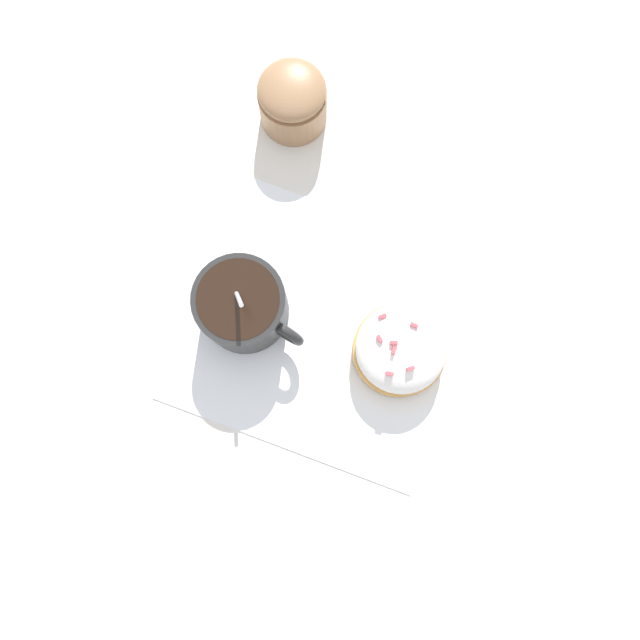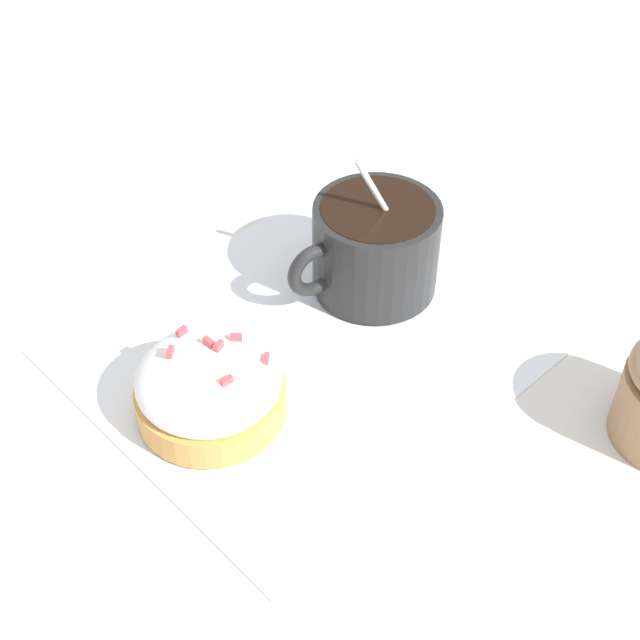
{
  "view_description": "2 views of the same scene",
  "coord_description": "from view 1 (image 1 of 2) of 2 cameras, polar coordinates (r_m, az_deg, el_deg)",
  "views": [
    {
      "loc": [
        -0.02,
        0.09,
        0.61
      ],
      "look_at": [
        0.0,
        -0.0,
        0.04
      ],
      "focal_mm": 35.0,
      "sensor_mm": 36.0,
      "label": 1
    },
    {
      "loc": [
        -0.29,
        -0.29,
        0.41
      ],
      "look_at": [
        0.0,
        -0.02,
        0.04
      ],
      "focal_mm": 50.0,
      "sensor_mm": 36.0,
      "label": 2
    }
  ],
  "objects": [
    {
      "name": "ground_plane",
      "position": [
        0.62,
        0.32,
        -0.8
      ],
      "size": [
        3.0,
        3.0,
        0.0
      ],
      "primitive_type": "plane",
      "color": "silver"
    },
    {
      "name": "paper_napkin",
      "position": [
        0.62,
        0.33,
        -0.78
      ],
      "size": [
        0.28,
        0.25,
        0.0
      ],
      "color": "white",
      "rests_on": "ground_plane"
    },
    {
      "name": "coffee_cup",
      "position": [
        0.59,
        -7.06,
        1.31
      ],
      "size": [
        0.11,
        0.09,
        0.1
      ],
      "color": "black",
      "rests_on": "paper_napkin"
    },
    {
      "name": "frosted_pastry",
      "position": [
        0.6,
        7.3,
        -2.8
      ],
      "size": [
        0.09,
        0.09,
        0.05
      ],
      "color": "#D19347",
      "rests_on": "paper_napkin"
    },
    {
      "name": "sugar_bowl",
      "position": [
        0.66,
        -2.53,
        19.41
      ],
      "size": [
        0.07,
        0.07,
        0.06
      ],
      "color": "#99704C",
      "rests_on": "ground_plane"
    }
  ]
}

